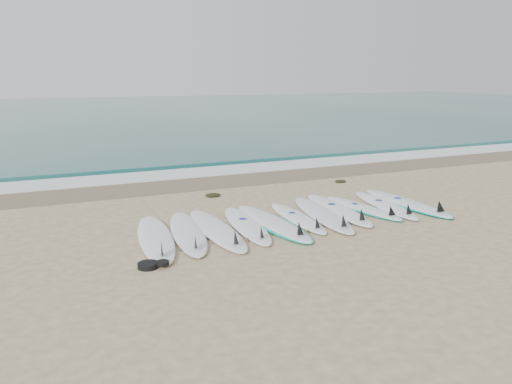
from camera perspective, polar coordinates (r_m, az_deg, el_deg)
name	(u,v)px	position (r m, az deg, el deg)	size (l,w,h in m)	color
ground	(295,219)	(10.20, 4.44, -3.10)	(120.00, 120.00, 0.00)	tan
ocean	(97,112)	(41.45, -17.77, 8.67)	(120.00, 55.00, 0.03)	#245E5C
wet_sand_band	(224,181)	(13.83, -3.68, 1.28)	(120.00, 1.80, 0.01)	brown
foam_band	(208,172)	(15.12, -5.55, 2.33)	(120.00, 1.40, 0.04)	silver
wave_crest	(193,163)	(16.52, -7.23, 3.33)	(120.00, 1.00, 0.10)	#245E5C
surfboard_0	(156,238)	(8.97, -11.37, -5.22)	(0.96, 2.93, 0.37)	white
surfboard_1	(188,233)	(9.19, -7.77, -4.63)	(1.01, 2.85, 0.36)	white
surfboard_2	(217,230)	(9.30, -4.44, -4.32)	(0.67, 2.89, 0.37)	white
surfboard_3	(247,225)	(9.57, -0.99, -3.80)	(0.87, 2.70, 0.34)	white
surfboard_4	(273,223)	(9.74, 1.94, -3.52)	(0.81, 2.88, 0.36)	white
surfboard_5	(298,218)	(10.10, 4.86, -2.96)	(0.65, 2.44, 0.31)	white
surfboard_6	(323,214)	(10.36, 7.72, -2.56)	(1.07, 2.96, 0.37)	white
surfboard_7	(339,210)	(10.79, 9.47, -1.99)	(0.88, 2.85, 0.36)	white
surfboard_8	(363,208)	(11.08, 12.13, -1.80)	(0.84, 2.42, 0.30)	white
surfboard_9	(386,205)	(11.40, 14.65, -1.45)	(0.92, 2.66, 0.33)	white
surfboard_10	(407,203)	(11.73, 16.87, -1.21)	(0.70, 2.83, 0.36)	white
seaweed_near	(213,195)	(12.08, -4.96, -0.34)	(0.38, 0.29, 0.07)	black
seaweed_far	(340,181)	(13.82, 9.62, 1.23)	(0.32, 0.25, 0.06)	black
leash_coil	(151,265)	(7.82, -11.87, -8.14)	(0.46, 0.36, 0.11)	black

